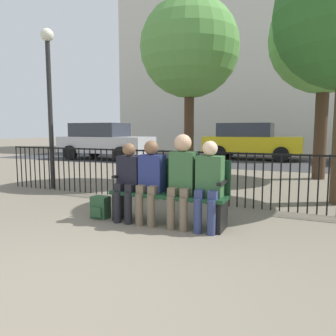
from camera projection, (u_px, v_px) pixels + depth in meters
ground_plane at (60, 295)px, 2.65m from camera, size 80.00×80.00×0.00m
park_bench at (170, 189)px, 4.65m from camera, size 1.67×0.45×0.92m
seated_person_0 at (128, 178)px, 4.76m from camera, size 0.34×0.39×1.14m
seated_person_1 at (150, 177)px, 4.62m from camera, size 0.34×0.39×1.18m
seated_person_2 at (182, 175)px, 4.42m from camera, size 0.34×0.39×1.27m
seated_person_3 at (209, 181)px, 4.28m from camera, size 0.34×0.39×1.19m
backpack at (100, 208)px, 4.93m from camera, size 0.26×0.22×0.33m
fence_railing at (199, 173)px, 5.87m from camera, size 9.01×0.03×0.95m
tree_0 at (190, 48)px, 7.79m from camera, size 2.37×2.37×4.46m
tree_2 at (326, 38)px, 8.47m from camera, size 2.89×2.89×5.17m
lamp_post at (49, 84)px, 7.20m from camera, size 0.28×0.28×3.51m
street_surface at (263, 162)px, 13.57m from camera, size 24.00×6.00×0.01m
parked_car_1 at (104, 141)px, 14.69m from camera, size 4.20×1.94×1.62m
parked_car_2 at (250, 141)px, 14.62m from camera, size 4.20×1.94×1.62m
building_facade at (284, 43)px, 20.07m from camera, size 20.00×6.00×13.24m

